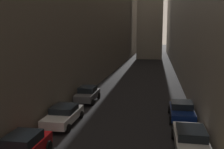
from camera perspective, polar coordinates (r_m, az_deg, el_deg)
The scene contains 8 objects.
ground_plane at distance 48.18m, azimuth 7.07°, elevation 0.73°, with size 264.00×264.00×0.00m, color black.
building_block_left at distance 52.49m, azimuth -7.83°, elevation 15.48°, with size 15.75×108.00×25.80m, color #60594F.
building_block_right at distance 51.06m, azimuth 22.51°, elevation 14.49°, with size 14.70×108.00×24.70m, color gray.
parked_car_left_second at distance 14.81m, azimuth -19.08°, elevation -14.99°, with size 1.90×3.99×1.52m.
parked_car_left_third at distance 19.97m, azimuth -10.58°, elevation -8.67°, with size 2.03×4.57×1.37m.
parked_car_left_far at distance 26.09m, azimuth -5.42°, elevation -4.28°, with size 1.92×4.04×1.52m.
parked_car_right_third at distance 15.97m, azimuth 16.83°, elevation -13.32°, with size 1.96×4.59×1.39m.
parked_car_right_far at distance 21.47m, azimuth 15.03°, elevation -7.58°, with size 1.99×4.16×1.38m.
Camera 1 is at (2.44, 0.34, 6.62)m, focal length 41.70 mm.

